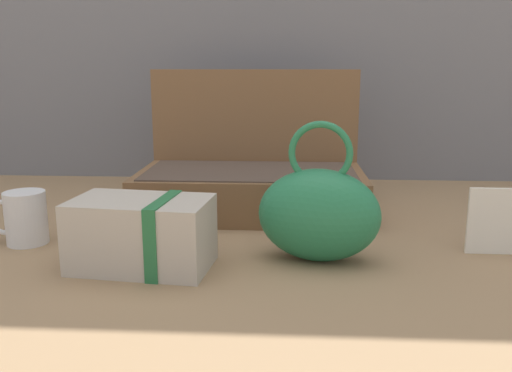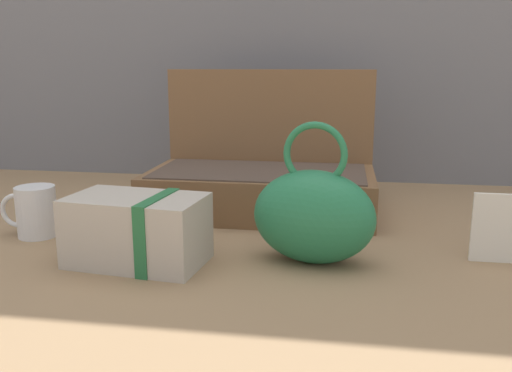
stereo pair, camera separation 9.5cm
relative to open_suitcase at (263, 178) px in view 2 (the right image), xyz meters
The scene contains 6 objects.
ground_plane 0.23m from the open_suitcase, 77.64° to the right, with size 6.00×6.00×0.00m, color #8C6D4C.
open_suitcase is the anchor object (origin of this frame).
teal_pouch_handbag 0.34m from the open_suitcase, 67.48° to the right, with size 0.21×0.14×0.23m.
cream_toiletry_bag 0.39m from the open_suitcase, 111.98° to the right, with size 0.23×0.15×0.11m.
coffee_mug 0.47m from the open_suitcase, 146.55° to the right, with size 0.11×0.07×0.10m.
info_card_left 0.51m from the open_suitcase, 31.46° to the right, with size 0.10×0.01×0.11m, color silver.
Camera 2 is at (0.13, -0.94, 0.31)m, focal length 37.78 mm.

